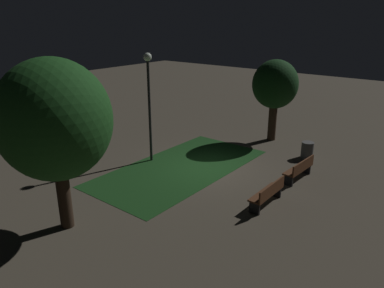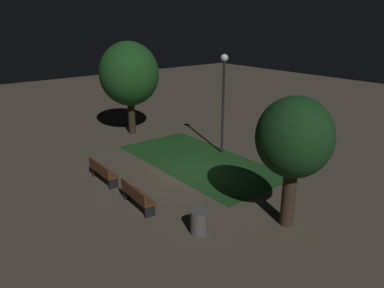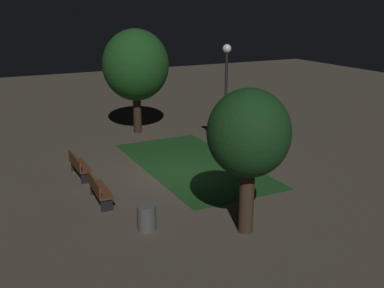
{
  "view_description": "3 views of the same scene",
  "coord_description": "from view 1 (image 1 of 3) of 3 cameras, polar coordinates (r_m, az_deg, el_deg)",
  "views": [
    {
      "loc": [
        -12.09,
        -8.71,
        6.33
      ],
      "look_at": [
        -0.77,
        0.27,
        1.29
      ],
      "focal_mm": 34.2,
      "sensor_mm": 36.0,
      "label": 1
    },
    {
      "loc": [
        11.46,
        -9.22,
        6.4
      ],
      "look_at": [
        0.6,
        -0.48,
        1.53
      ],
      "focal_mm": 33.37,
      "sensor_mm": 36.0,
      "label": 2
    },
    {
      "loc": [
        16.02,
        -7.48,
        6.5
      ],
      "look_at": [
        0.79,
        0.2,
        1.4
      ],
      "focal_mm": 44.18,
      "sensor_mm": 36.0,
      "label": 3
    }
  ],
  "objects": [
    {
      "name": "ground_plane",
      "position": [
        16.19,
        2.45,
        -3.81
      ],
      "size": [
        60.0,
        60.0,
        0.0
      ],
      "primitive_type": "plane",
      "color": "#4C4438"
    },
    {
      "name": "grass_lawn",
      "position": [
        16.25,
        -1.79,
        -3.7
      ],
      "size": [
        8.3,
        4.08,
        0.01
      ],
      "primitive_type": "cube",
      "color": "#194219",
      "rests_on": "ground"
    },
    {
      "name": "bench_front_right",
      "position": [
        13.22,
        11.79,
        -7.49
      ],
      "size": [
        1.8,
        0.49,
        0.88
      ],
      "color": "#512D19",
      "rests_on": "ground"
    },
    {
      "name": "bench_back_row",
      "position": [
        15.54,
        16.46,
        -3.73
      ],
      "size": [
        1.82,
        0.57,
        0.88
      ],
      "color": "#512D19",
      "rests_on": "ground"
    },
    {
      "name": "tree_near_wall",
      "position": [
        19.68,
        12.83,
        8.92
      ],
      "size": [
        2.38,
        2.38,
        4.29
      ],
      "color": "#38281C",
      "rests_on": "ground"
    },
    {
      "name": "tree_lawn_side",
      "position": [
        11.3,
        -20.67,
        3.41
      ],
      "size": [
        3.35,
        3.35,
        5.31
      ],
      "color": "#2D2116",
      "rests_on": "ground"
    },
    {
      "name": "lamp_post_path_center",
      "position": [
        16.25,
        -6.75,
        8.33
      ],
      "size": [
        0.36,
        0.36,
        4.9
      ],
      "color": "black",
      "rests_on": "ground"
    },
    {
      "name": "trash_bin",
      "position": [
        18.08,
        17.53,
        -0.89
      ],
      "size": [
        0.57,
        0.57,
        0.77
      ],
      "primitive_type": "cylinder",
      "color": "#4C4C4C",
      "rests_on": "ground"
    }
  ]
}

